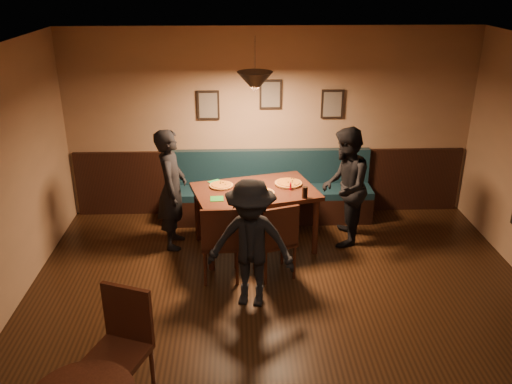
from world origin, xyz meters
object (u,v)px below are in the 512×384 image
Objects in this scene: booth_bench at (271,188)px; diner_left at (172,189)px; diner_right at (345,187)px; chair_near_left at (220,241)px; diner_front at (251,244)px; tabasco_bottle at (291,186)px; soda_glass at (305,192)px; dining_table at (255,218)px; cafe_chair_far at (117,353)px; chair_near_right at (274,238)px.

diner_left reaches higher than booth_bench.
chair_near_left is at bearing -47.77° from diner_right.
diner_front is 1.43m from tabasco_bottle.
tabasco_bottle is (-0.16, 0.26, -0.02)m from soda_glass.
cafe_chair_far is at bearing -129.19° from dining_table.
diner_left is 1.10× the size of diner_front.
chair_near_right is at bearing -104.30° from cafe_chair_far.
chair_near_right reaches higher than soda_glass.
chair_near_right is 0.73m from soda_glass.
dining_table is 1.04× the size of diner_front.
soda_glass is (0.62, -0.30, 0.49)m from dining_table.
booth_bench is 1.92× the size of dining_table.
diner_left is at bearing 129.18° from chair_near_right.
diner_right is (1.00, 0.83, 0.32)m from chair_near_right.
dining_table is 0.96× the size of diner_right.
soda_glass is (1.07, 0.48, 0.41)m from chair_near_left.
dining_table is 12.99× the size of tabasco_bottle.
diner_left is (-0.65, 0.87, 0.32)m from chair_near_left.
booth_bench is 1.00m from tabasco_bottle.
diner_right is at bearing -88.79° from diner_left.
chair_near_right is 0.72m from diner_front.
chair_near_left is 6.66× the size of soda_glass.
chair_near_right is at bearing -120.97° from diner_left.
diner_front reaches higher than soda_glass.
booth_bench is 3.99m from cafe_chair_far.
tabasco_bottle is at bearing 120.41° from soda_glass.
dining_table is 1.48× the size of cafe_chair_far.
diner_front is 1.42× the size of cafe_chair_far.
dining_table is 0.95× the size of diner_left.
chair_near_right reaches higher than dining_table.
diner_left reaches higher than cafe_chair_far.
dining_table is at bearing 57.70° from chair_near_left.
diner_left reaches higher than chair_near_left.
chair_near_right is at bearing -133.21° from soda_glass.
cafe_chair_far reaches higher than soda_glass.
diner_left is at bearing 137.62° from diner_front.
diner_front reaches higher than chair_near_right.
chair_near_right is (-0.05, -1.60, -0.01)m from booth_bench.
cafe_chair_far is (-1.89, -2.52, -0.39)m from soda_glass.
dining_table is 1.18m from diner_left.
tabasco_bottle is at bearing 51.39° from chair_near_right.
diner_left reaches higher than chair_near_right.
diner_right is at bearing 21.00° from chair_near_right.
chair_near_right is at bearing -109.95° from tabasco_bottle.
diner_right reaches higher than diner_front.
booth_bench is at bearing 64.13° from chair_near_left.
soda_glass is (-0.59, -0.39, 0.10)m from diner_right.
booth_bench is 2.24m from diner_front.
dining_table is 0.76m from chair_near_right.
chair_near_left is at bearing 165.38° from chair_near_right.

